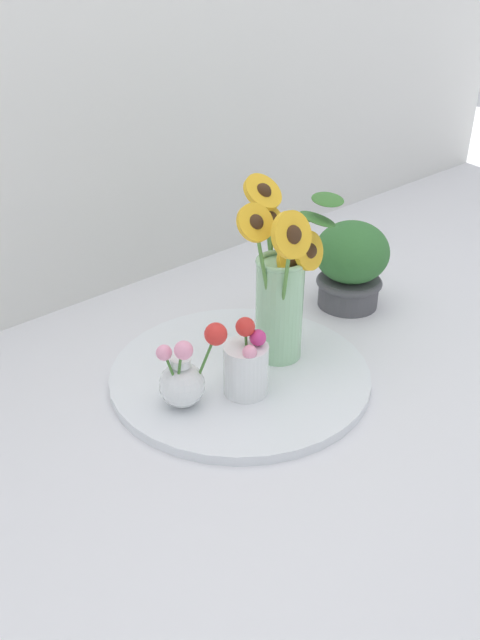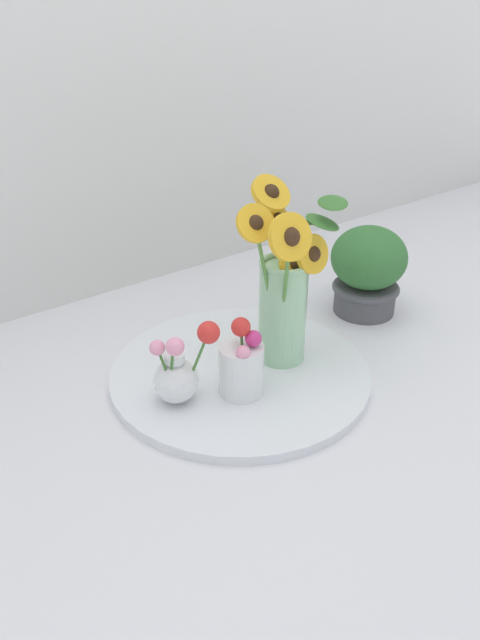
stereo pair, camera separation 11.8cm
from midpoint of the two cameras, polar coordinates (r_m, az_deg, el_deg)
The scene contains 6 objects.
ground_plane at distance 1.23m, azimuth 4.01°, elevation -6.05°, with size 6.00×6.00×0.00m, color silver.
serving_tray at distance 1.24m, azimuth 2.72°, elevation -5.00°, with size 0.51×0.51×0.02m.
mason_jar_sunflowers at distance 1.21m, azimuth 6.97°, elevation 2.84°, with size 0.24×0.22×0.35m.
vase_small_center at distance 1.14m, azimuth 3.12°, elevation -4.27°, with size 0.08×0.08×0.15m.
vase_bulb_right at distance 1.12m, azimuth -2.70°, elevation -4.98°, with size 0.11×0.11×0.17m.
potted_plant at distance 1.48m, azimuth 13.86°, elevation 4.48°, with size 0.17×0.17×0.21m.
Camera 2 is at (-0.62, -0.78, 0.71)m, focal length 35.00 mm.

